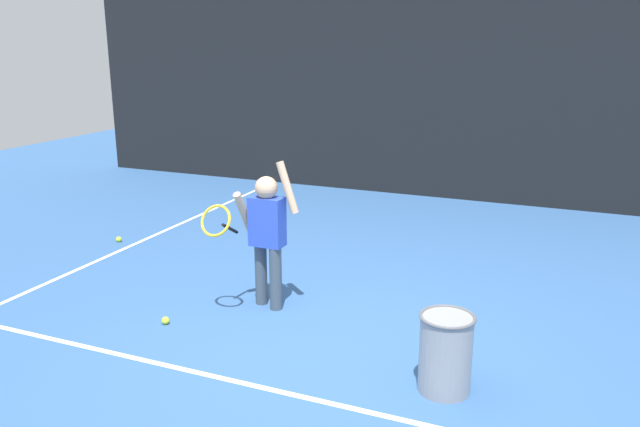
{
  "coord_description": "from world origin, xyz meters",
  "views": [
    {
      "loc": [
        1.72,
        -4.1,
        2.36
      ],
      "look_at": [
        -0.4,
        0.94,
        0.85
      ],
      "focal_mm": 35.81,
      "sensor_mm": 36.0,
      "label": 1
    }
  ],
  "objects_px": {
    "ball_hopper": "(446,352)",
    "tennis_ball_0": "(166,321)",
    "tennis_ball_1": "(119,239)",
    "tennis_player": "(265,230)"
  },
  "relations": [
    {
      "from": "ball_hopper",
      "to": "tennis_ball_0",
      "type": "bearing_deg",
      "value": 176.95
    },
    {
      "from": "ball_hopper",
      "to": "tennis_ball_1",
      "type": "distance_m",
      "value": 4.67
    },
    {
      "from": "ball_hopper",
      "to": "tennis_ball_0",
      "type": "distance_m",
      "value": 2.43
    },
    {
      "from": "ball_hopper",
      "to": "tennis_ball_0",
      "type": "xyz_separation_m",
      "value": [
        -2.41,
        0.13,
        -0.26
      ]
    },
    {
      "from": "ball_hopper",
      "to": "tennis_ball_1",
      "type": "height_order",
      "value": "ball_hopper"
    },
    {
      "from": "tennis_ball_0",
      "to": "tennis_ball_1",
      "type": "xyz_separation_m",
      "value": [
        -1.89,
        1.67,
        0.0
      ]
    },
    {
      "from": "tennis_ball_0",
      "to": "tennis_player",
      "type": "bearing_deg",
      "value": 46.97
    },
    {
      "from": "ball_hopper",
      "to": "tennis_ball_1",
      "type": "relative_size",
      "value": 8.52
    },
    {
      "from": "tennis_player",
      "to": "tennis_ball_1",
      "type": "distance_m",
      "value": 2.79
    },
    {
      "from": "tennis_ball_1",
      "to": "ball_hopper",
      "type": "bearing_deg",
      "value": -22.7
    }
  ]
}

